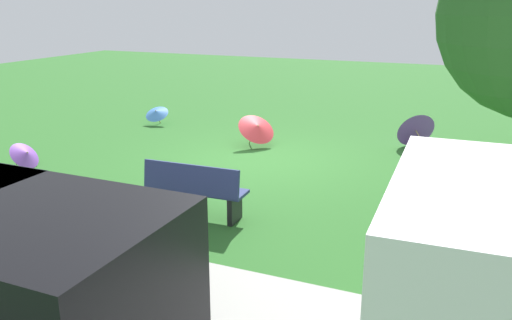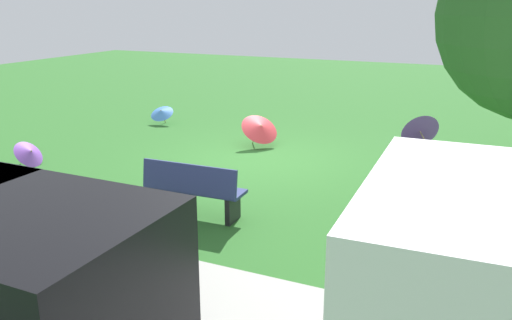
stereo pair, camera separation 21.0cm
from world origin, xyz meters
TOP-DOWN VIEW (x-y plane):
  - ground at (0.00, 0.00)m, footprint 40.00×40.00m
  - park_bench at (-0.32, 3.27)m, footprint 1.61×0.53m
  - parasol_blue_0 at (3.88, -2.01)m, footprint 0.69×0.67m
  - parasol_red_0 at (0.45, -0.99)m, footprint 1.12×1.15m
  - parasol_purple_0 at (-2.90, -2.42)m, footprint 1.01×0.89m
  - parasol_pink_1 at (-4.54, -0.48)m, footprint 0.59×0.69m
  - parasol_purple_3 at (4.14, 2.33)m, footprint 0.57×0.64m

SIDE VIEW (x-z plane):
  - ground at x=0.00m, z-range 0.00..0.00m
  - parasol_purple_3 at x=4.14m, z-range 0.00..0.56m
  - parasol_pink_1 at x=-4.54m, z-range 0.00..0.66m
  - parasol_blue_0 at x=3.88m, z-range 0.07..0.62m
  - parasol_purple_0 at x=-2.90m, z-range 0.00..0.86m
  - parasol_red_0 at x=0.45m, z-range 0.07..0.85m
  - park_bench at x=-0.32m, z-range 0.01..0.92m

